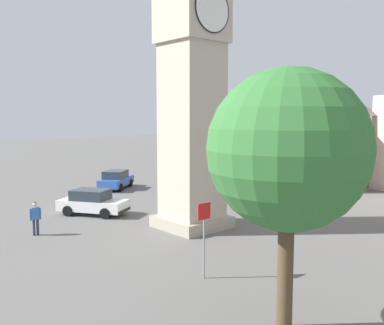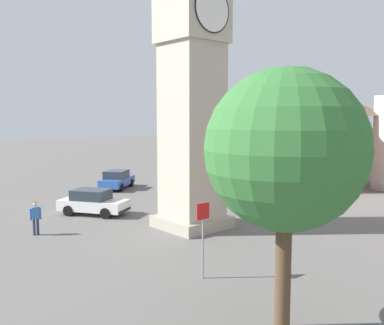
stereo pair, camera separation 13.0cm
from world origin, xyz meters
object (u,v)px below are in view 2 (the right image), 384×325
(tree, at_px, (286,151))
(lamp_post, at_px, (287,166))
(pedestrian, at_px, (36,215))
(car_red_corner, at_px, (117,180))
(building_corner_back, at_px, (302,130))
(road_sign, at_px, (203,227))
(clock_tower, at_px, (192,30))
(car_silver_kerb, at_px, (93,202))

(tree, relative_size, lamp_post, 1.50)
(pedestrian, bearing_deg, car_red_corner, 42.30)
(pedestrian, bearing_deg, tree, -83.99)
(car_red_corner, height_order, building_corner_back, building_corner_back)
(road_sign, bearing_deg, clock_tower, 52.01)
(building_corner_back, bearing_deg, car_silver_kerb, 177.37)
(clock_tower, distance_m, road_sign, 11.17)
(pedestrian, relative_size, lamp_post, 0.35)
(car_silver_kerb, distance_m, road_sign, 12.22)
(pedestrian, bearing_deg, building_corner_back, 3.06)
(tree, distance_m, lamp_post, 12.23)
(tree, bearing_deg, building_corner_back, 33.67)
(lamp_post, bearing_deg, tree, -143.98)
(car_silver_kerb, distance_m, tree, 17.03)
(lamp_post, bearing_deg, building_corner_back, 31.84)
(pedestrian, bearing_deg, lamp_post, -31.47)
(building_corner_back, height_order, lamp_post, building_corner_back)
(clock_tower, height_order, car_silver_kerb, clock_tower)
(clock_tower, relative_size, tree, 2.46)
(clock_tower, height_order, road_sign, clock_tower)
(clock_tower, xyz_separation_m, car_red_corner, (3.50, 13.44, -9.55))
(pedestrian, distance_m, tree, 14.64)
(car_silver_kerb, xyz_separation_m, building_corner_back, (20.12, -0.93, 3.97))
(car_red_corner, relative_size, lamp_post, 0.89)
(car_red_corner, height_order, pedestrian, pedestrian)
(pedestrian, distance_m, road_sign, 10.10)
(car_silver_kerb, bearing_deg, car_red_corner, 50.08)
(pedestrian, xyz_separation_m, tree, (1.47, -14.01, 3.98))
(car_red_corner, bearing_deg, building_corner_back, -30.10)
(tree, height_order, building_corner_back, building_corner_back)
(clock_tower, xyz_separation_m, lamp_post, (4.36, -2.91, -7.08))
(road_sign, bearing_deg, lamp_post, 17.94)
(tree, xyz_separation_m, building_corner_back, (23.00, 15.32, -0.26))
(pedestrian, bearing_deg, clock_tower, -29.96)
(tree, bearing_deg, clock_tower, 61.58)
(clock_tower, bearing_deg, car_red_corner, 75.42)
(building_corner_back, height_order, road_sign, building_corner_back)
(car_silver_kerb, xyz_separation_m, road_sign, (-1.97, -12.00, 1.14))
(car_red_corner, height_order, road_sign, road_sign)
(car_silver_kerb, relative_size, building_corner_back, 0.38)
(car_red_corner, xyz_separation_m, building_corner_back, (14.07, -8.16, 3.97))
(road_sign, bearing_deg, building_corner_back, 26.64)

